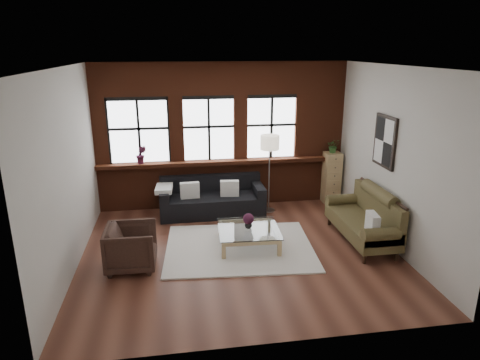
{
  "coord_description": "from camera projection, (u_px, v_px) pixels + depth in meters",
  "views": [
    {
      "loc": [
        -1.07,
        -6.81,
        3.49
      ],
      "look_at": [
        0.1,
        0.6,
        1.15
      ],
      "focal_mm": 32.0,
      "sensor_mm": 36.0,
      "label": 1
    }
  ],
  "objects": [
    {
      "name": "coffee_table",
      "position": [
        248.0,
        237.0,
        7.79
      ],
      "size": [
        1.14,
        1.14,
        0.37
      ],
      "primitive_type": null,
      "rotation": [
        0.0,
        0.0,
        -0.05
      ],
      "color": "tan",
      "rests_on": "shag_rug"
    },
    {
      "name": "window_mid",
      "position": [
        209.0,
        130.0,
        9.37
      ],
      "size": [
        1.38,
        0.1,
        1.5
      ],
      "primitive_type": null,
      "color": "black",
      "rests_on": "brick_backwall"
    },
    {
      "name": "wall_left",
      "position": [
        68.0,
        172.0,
        6.74
      ],
      "size": [
        0.0,
        5.0,
        5.0
      ],
      "primitive_type": "plane",
      "rotation": [
        1.57,
        0.0,
        1.57
      ],
      "color": "beige",
      "rests_on": "ground"
    },
    {
      "name": "floor",
      "position": [
        240.0,
        252.0,
        7.62
      ],
      "size": [
        5.5,
        5.5,
        0.0
      ],
      "primitive_type": "plane",
      "color": "#552B1F",
      "rests_on": "ground"
    },
    {
      "name": "dark_sofa",
      "position": [
        212.0,
        196.0,
        9.25
      ],
      "size": [
        2.23,
        0.9,
        0.81
      ],
      "primitive_type": null,
      "color": "black",
      "rests_on": "floor"
    },
    {
      "name": "drawer_chest",
      "position": [
        331.0,
        178.0,
        9.9
      ],
      "size": [
        0.37,
        0.37,
        1.19
      ],
      "primitive_type": "cube",
      "color": "tan",
      "rests_on": "floor"
    },
    {
      "name": "vintage_settee",
      "position": [
        362.0,
        216.0,
        7.89
      ],
      "size": [
        0.85,
        1.91,
        1.02
      ],
      "primitive_type": null,
      "color": "#4F4424",
      "rests_on": "floor"
    },
    {
      "name": "wall_right",
      "position": [
        393.0,
        159.0,
        7.55
      ],
      "size": [
        0.0,
        5.0,
        5.0
      ],
      "primitive_type": "plane",
      "rotation": [
        1.57,
        0.0,
        -1.57
      ],
      "color": "beige",
      "rests_on": "ground"
    },
    {
      "name": "pillow_settee",
      "position": [
        372.0,
        223.0,
        7.3
      ],
      "size": [
        0.19,
        0.39,
        0.34
      ],
      "primitive_type": "cube",
      "rotation": [
        0.0,
        0.0,
        -0.12
      ],
      "color": "white",
      "rests_on": "vintage_settee"
    },
    {
      "name": "pillow_a",
      "position": [
        190.0,
        190.0,
        9.03
      ],
      "size": [
        0.41,
        0.17,
        0.34
      ],
      "primitive_type": "cube",
      "rotation": [
        0.0,
        0.0,
        0.08
      ],
      "color": "white",
      "rests_on": "dark_sofa"
    },
    {
      "name": "window_left",
      "position": [
        139.0,
        132.0,
        9.14
      ],
      "size": [
        1.38,
        0.1,
        1.5
      ],
      "primitive_type": null,
      "color": "black",
      "rests_on": "brick_backwall"
    },
    {
      "name": "vase",
      "position": [
        248.0,
        224.0,
        7.71
      ],
      "size": [
        0.14,
        0.14,
        0.14
      ],
      "primitive_type": "imported",
      "rotation": [
        0.0,
        0.0,
        -0.04
      ],
      "color": "#B2B2B2",
      "rests_on": "coffee_table"
    },
    {
      "name": "brick_backwall",
      "position": [
        223.0,
        136.0,
        9.45
      ],
      "size": [
        5.5,
        0.12,
        3.2
      ],
      "primitive_type": null,
      "color": "#612916",
      "rests_on": "floor"
    },
    {
      "name": "window_right",
      "position": [
        271.0,
        128.0,
        9.57
      ],
      "size": [
        1.38,
        0.1,
        1.5
      ],
      "primitive_type": null,
      "color": "black",
      "rests_on": "brick_backwall"
    },
    {
      "name": "sill_plant",
      "position": [
        141.0,
        155.0,
        9.16
      ],
      "size": [
        0.23,
        0.19,
        0.4
      ],
      "primitive_type": "imported",
      "rotation": [
        0.0,
        0.0,
        -0.07
      ],
      "color": "#4B1932",
      "rests_on": "sill_ledge"
    },
    {
      "name": "flowers",
      "position": [
        248.0,
        219.0,
        7.68
      ],
      "size": [
        0.2,
        0.2,
        0.2
      ],
      "primitive_type": "sphere",
      "color": "#4B1932",
      "rests_on": "vase"
    },
    {
      "name": "armchair",
      "position": [
        131.0,
        247.0,
        6.97
      ],
      "size": [
        0.83,
        0.8,
        0.73
      ],
      "primitive_type": "imported",
      "rotation": [
        0.0,
        0.0,
        1.55
      ],
      "color": "#311F18",
      "rests_on": "floor"
    },
    {
      "name": "shag_rug",
      "position": [
        239.0,
        247.0,
        7.76
      ],
      "size": [
        2.78,
        2.26,
        0.03
      ],
      "primitive_type": "cube",
      "rotation": [
        0.0,
        0.0,
        -0.08
      ],
      "color": "silver",
      "rests_on": "floor"
    },
    {
      "name": "potted_plant_top",
      "position": [
        333.0,
        146.0,
        9.68
      ],
      "size": [
        0.34,
        0.32,
        0.32
      ],
      "primitive_type": "imported",
      "rotation": [
        0.0,
        0.0,
        -0.27
      ],
      "color": "#2D5923",
      "rests_on": "drawer_chest"
    },
    {
      "name": "floor_lamp",
      "position": [
        269.0,
        171.0,
        9.25
      ],
      "size": [
        0.4,
        0.4,
        1.85
      ],
      "primitive_type": null,
      "color": "#A5A5A8",
      "rests_on": "floor"
    },
    {
      "name": "pillow_b",
      "position": [
        230.0,
        188.0,
        9.15
      ],
      "size": [
        0.41,
        0.18,
        0.34
      ],
      "primitive_type": "cube",
      "rotation": [
        0.0,
        0.0,
        -0.11
      ],
      "color": "white",
      "rests_on": "dark_sofa"
    },
    {
      "name": "wall_front",
      "position": [
        274.0,
        224.0,
        4.79
      ],
      "size": [
        5.5,
        0.0,
        5.5
      ],
      "primitive_type": "plane",
      "rotation": [
        -1.57,
        0.0,
        0.0
      ],
      "color": "beige",
      "rests_on": "ground"
    },
    {
      "name": "wall_back",
      "position": [
        222.0,
        136.0,
        9.5
      ],
      "size": [
        5.5,
        0.0,
        5.5
      ],
      "primitive_type": "plane",
      "rotation": [
        1.57,
        0.0,
        0.0
      ],
      "color": "beige",
      "rests_on": "ground"
    },
    {
      "name": "wall_poster",
      "position": [
        385.0,
        141.0,
        7.76
      ],
      "size": [
        0.05,
        0.74,
        0.94
      ],
      "primitive_type": null,
      "color": "black",
      "rests_on": "wall_right"
    },
    {
      "name": "ceiling",
      "position": [
        240.0,
        66.0,
        6.67
      ],
      "size": [
        5.5,
        5.5,
        0.0
      ],
      "primitive_type": "plane",
      "rotation": [
        3.14,
        0.0,
        0.0
      ],
      "color": "white",
      "rests_on": "ground"
    },
    {
      "name": "sill_ledge",
      "position": [
        223.0,
        162.0,
        9.53
      ],
      "size": [
        5.5,
        0.3,
        0.08
      ],
      "primitive_type": "cube",
      "color": "#612916",
      "rests_on": "brick_backwall"
    }
  ]
}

